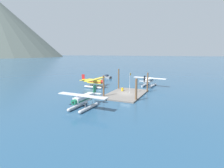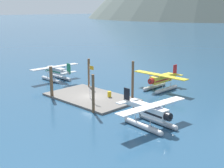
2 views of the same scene
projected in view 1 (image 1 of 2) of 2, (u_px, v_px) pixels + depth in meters
ground_plane at (126, 95)px, 44.52m from camera, size 1200.00×1200.00×0.00m
dock_platform at (126, 94)px, 44.50m from camera, size 13.98×8.54×0.30m
piling_near_left at (136, 90)px, 38.32m from camera, size 0.49×0.49×4.96m
piling_near_right at (147, 82)px, 47.08m from camera, size 0.39×0.39×5.24m
piling_far_left at (104, 86)px, 41.37m from camera, size 0.41×0.41×5.24m
piling_far_right at (119, 79)px, 50.20m from camera, size 0.38×0.38×5.98m
flagpole at (130, 80)px, 44.32m from camera, size 0.95×0.10×5.24m
fuel_drum at (122, 89)px, 47.19m from camera, size 0.62×0.62×0.88m
seaplane_yellow_bow_right at (95, 82)px, 53.36m from camera, size 10.42×7.98×3.84m
seaplane_silver_port_fwd at (83, 100)px, 33.11m from camera, size 7.98×10.43×3.84m
seaplane_white_stbd_aft at (149, 81)px, 55.43m from camera, size 7.95×10.49×3.84m
boat_grey_open_east at (107, 77)px, 73.77m from camera, size 3.06×4.58×1.50m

